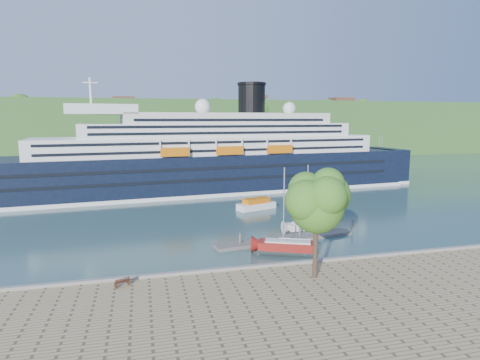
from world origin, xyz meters
TOP-DOWN VIEW (x-y plane):
  - ground at (0.00, 0.00)m, footprint 400.00×400.00m
  - far_hillside at (0.00, 145.00)m, footprint 400.00×50.00m
  - quay_coping at (0.00, -0.20)m, footprint 220.00×0.50m
  - cruise_ship at (-0.56, 50.10)m, footprint 109.86×26.41m
  - park_bench at (-16.20, -1.74)m, footprint 1.53×1.11m
  - promenade_tree at (1.92, -4.03)m, footprint 6.99×6.99m
  - floating_pontoon at (4.44, 10.87)m, footprint 20.04×5.40m
  - sailboat_red at (2.79, 5.67)m, footprint 8.04×5.09m
  - sailboat_white_far at (9.26, 13.85)m, footprint 7.31×2.17m
  - tender_launch at (5.96, 30.18)m, footprint 7.73×4.82m

SIDE VIEW (x-z plane):
  - ground at x=0.00m, z-range 0.00..0.00m
  - floating_pontoon at x=4.44m, z-range 0.00..0.44m
  - tender_launch at x=5.96m, z-range 0.00..2.02m
  - quay_coping at x=0.00m, z-range 1.00..1.30m
  - park_bench at x=-16.20m, z-range 1.00..1.91m
  - sailboat_white_far at x=9.26m, z-range 0.00..9.38m
  - sailboat_red at x=2.79m, z-range 0.00..10.10m
  - promenade_tree at x=1.92m, z-range 1.00..12.57m
  - far_hillside at x=0.00m, z-range 0.00..24.00m
  - cruise_ship at x=-0.56m, z-range 0.00..24.44m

